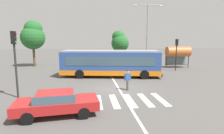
{
  "coord_description": "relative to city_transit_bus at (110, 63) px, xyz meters",
  "views": [
    {
      "loc": [
        -2.43,
        -14.8,
        4.14
      ],
      "look_at": [
        -0.03,
        4.18,
        1.3
      ],
      "focal_mm": 28.44,
      "sensor_mm": 36.0,
      "label": 1
    }
  ],
  "objects": [
    {
      "name": "ground_plane",
      "position": [
        0.07,
        -5.29,
        -1.59
      ],
      "size": [
        160.0,
        160.0,
        0.0
      ],
      "primitive_type": "plane",
      "color": "#514F4C"
    },
    {
      "name": "city_transit_bus",
      "position": [
        0.0,
        0.0,
        0.0
      ],
      "size": [
        11.57,
        4.47,
        3.06
      ],
      "color": "black",
      "rests_on": "ground_plane"
    },
    {
      "name": "pedestrian_crossing_street",
      "position": [
        0.76,
        -5.82,
        -0.62
      ],
      "size": [
        0.58,
        0.31,
        1.72
      ],
      "color": "brown",
      "rests_on": "ground_plane"
    },
    {
      "name": "foreground_sedan",
      "position": [
        -4.22,
        -10.33,
        -0.82
      ],
      "size": [
        4.67,
        2.28,
        1.35
      ],
      "color": "black",
      "rests_on": "ground_plane"
    },
    {
      "name": "parked_car_charcoal",
      "position": [
        -1.53,
        7.61,
        -0.82
      ],
      "size": [
        1.95,
        4.54,
        1.35
      ],
      "color": "black",
      "rests_on": "ground_plane"
    },
    {
      "name": "parked_car_white",
      "position": [
        1.07,
        7.67,
        -0.82
      ],
      "size": [
        2.12,
        4.61,
        1.35
      ],
      "color": "black",
      "rests_on": "ground_plane"
    },
    {
      "name": "parked_car_red",
      "position": [
        3.86,
        7.59,
        -0.82
      ],
      "size": [
        2.1,
        4.61,
        1.35
      ],
      "color": "black",
      "rests_on": "ground_plane"
    },
    {
      "name": "traffic_light_near_corner",
      "position": [
        -7.63,
        -6.75,
        1.63
      ],
      "size": [
        0.33,
        0.32,
        4.8
      ],
      "color": "#28282B",
      "rests_on": "ground_plane"
    },
    {
      "name": "traffic_light_far_corner",
      "position": [
        9.55,
        3.15,
        1.36
      ],
      "size": [
        0.33,
        0.32,
        4.36
      ],
      "color": "#28282B",
      "rests_on": "ground_plane"
    },
    {
      "name": "bus_stop_shelter",
      "position": [
        11.13,
        5.7,
        0.83
      ],
      "size": [
        3.67,
        1.54,
        3.25
      ],
      "color": "#28282B",
      "rests_on": "ground_plane"
    },
    {
      "name": "twin_arm_street_lamp",
      "position": [
        5.99,
        5.18,
        4.12
      ],
      "size": [
        4.37,
        0.32,
        9.33
      ],
      "color": "#939399",
      "rests_on": "ground_plane"
    },
    {
      "name": "background_tree_left",
      "position": [
        -11.28,
        9.94,
        3.42
      ],
      "size": [
        3.75,
        3.75,
        7.35
      ],
      "color": "brown",
      "rests_on": "ground_plane"
    },
    {
      "name": "background_tree_right",
      "position": [
        3.6,
        15.04,
        2.39
      ],
      "size": [
        3.49,
        3.49,
        6.16
      ],
      "color": "brown",
      "rests_on": "ground_plane"
    },
    {
      "name": "crosswalk_painted_stripes",
      "position": [
        -0.72,
        -8.41,
        -1.58
      ],
      "size": [
        7.08,
        2.91,
        0.01
      ],
      "color": "silver",
      "rests_on": "ground_plane"
    },
    {
      "name": "lane_center_line",
      "position": [
        0.11,
        -3.29,
        -1.58
      ],
      "size": [
        0.16,
        24.0,
        0.01
      ],
      "primitive_type": "cube",
      "color": "silver",
      "rests_on": "ground_plane"
    }
  ]
}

